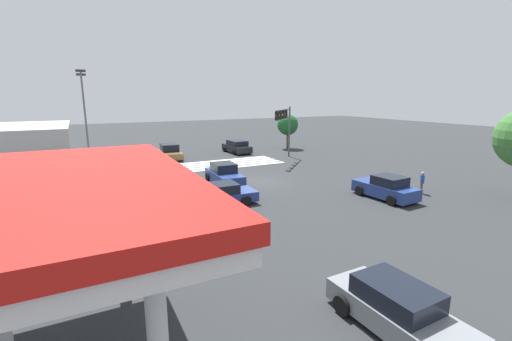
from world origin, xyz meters
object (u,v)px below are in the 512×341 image
Objects in this scene: car_5 at (170,152)px; tree_corner_b at (288,125)px; traffic_signal_mast at (285,120)px; car_4 at (217,195)px; car_3 at (397,309)px; car_1 at (224,175)px; car_0 at (237,147)px; pedestrian at (422,182)px; street_light_pole_a at (85,112)px; street_light_pole_b at (85,112)px; car_2 at (386,188)px; fire_hydrant at (155,235)px.

tree_corner_b is at bearing 95.99° from car_5.
car_5 is at bearing -76.70° from traffic_signal_mast.
traffic_signal_mast is at bearing 45.14° from car_4.
car_3 is 0.88× the size of car_4.
car_1 is 5.19m from car_4.
car_3 is (8.95, 31.10, -0.05)m from car_0.
pedestrian is 0.18× the size of street_light_pole_a.
car_3 is 0.93× the size of car_5.
traffic_signal_mast reaches higher than car_0.
street_light_pole_b is (18.33, -4.07, 1.04)m from traffic_signal_mast.
tree_corner_b is (-23.18, -2.90, -2.20)m from street_light_pole_b.
pedestrian is at bearing 133.03° from street_light_pole_a.
car_5 is (10.44, -6.45, -3.48)m from traffic_signal_mast.
tree_corner_b is (-16.21, -31.32, 2.38)m from car_3.
car_2 is (-1.05, 21.60, -0.00)m from car_0.
traffic_signal_mast is 0.64× the size of street_light_pole_a.
pedestrian is 29.72m from street_light_pole_a.
car_5 reaches higher than car_3.
car_0 is at bearing -122.38° from fire_hydrant.
street_light_pole_a is 1.97× the size of tree_corner_b.
fire_hydrant is (-2.01, 19.26, -4.82)m from street_light_pole_b.
car_4 is 17.64m from car_5.
car_5 is at bearing 87.41° from car_4.
car_5 is 9.40m from street_light_pole_b.
car_5 is (9.09, -21.29, 0.01)m from car_2.
car_0 is (2.40, -6.76, -3.49)m from traffic_signal_mast.
car_1 reaches higher than car_3.
car_5 is at bearing -105.20° from fire_hydrant.
car_1 is 5.26× the size of fire_hydrant.
car_1 reaches higher than pedestrian.
car_3 is at bearing 20.00° from traffic_signal_mast.
traffic_signal_mast is 19.39m from street_light_pole_a.
car_0 is 8.04m from car_5.
car_4 is at bearing 110.40° from street_light_pole_a.
fire_hydrant is (-1.97, 21.55, -4.72)m from street_light_pole_a.
tree_corner_b is 30.75m from fire_hydrant.
car_0 is 1.06× the size of car_3.
pedestrian is (-12.22, 21.58, 0.13)m from car_5.
car_4 is at bearing 113.30° from street_light_pole_b.
car_2 is 11.06m from car_4.
fire_hydrant is at bearing -136.55° from car_4.
street_light_pole_a reaches higher than car_2.
car_4 is at bearing -179.61° from car_3.
car_2 is 1.00× the size of car_3.
street_light_pole_b is at bearing 89.00° from street_light_pole_a.
car_3 is at bearing 2.35° from car_5.
tree_corner_b is at bearing -133.70° from fire_hydrant.
traffic_signal_mast is 7.98m from car_0.
car_0 is 16.49m from street_light_pole_a.
car_0 is 1.06× the size of car_2.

